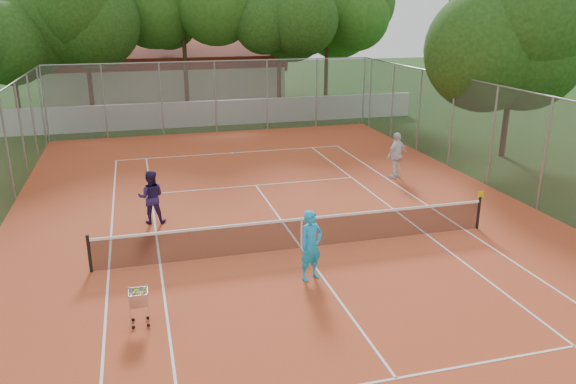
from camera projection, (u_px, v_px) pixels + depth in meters
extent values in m
plane|color=#15350E|center=(301.00, 249.00, 16.68)|extent=(120.00, 120.00, 0.00)
cube|color=#B94724|center=(301.00, 248.00, 16.67)|extent=(18.00, 34.00, 0.02)
cube|color=white|center=(301.00, 248.00, 16.67)|extent=(10.98, 23.78, 0.01)
cube|color=black|center=(301.00, 233.00, 16.52)|extent=(11.88, 0.10, 0.98)
cube|color=slate|center=(302.00, 185.00, 16.05)|extent=(18.00, 34.00, 4.00)
cube|color=silver|center=(212.00, 113.00, 33.85)|extent=(26.00, 0.30, 1.50)
cube|color=beige|center=(166.00, 72.00, 42.05)|extent=(16.40, 9.00, 4.40)
cube|color=#15360D|center=(202.00, 38.00, 35.26)|extent=(29.00, 19.00, 10.00)
imported|color=#1BA7E8|center=(311.00, 245.00, 14.52)|extent=(0.81, 0.68, 1.89)
imported|color=#281B51|center=(151.00, 197.00, 18.38)|extent=(0.96, 0.80, 1.78)
imported|color=white|center=(397.00, 155.00, 23.32)|extent=(1.22, 0.89, 1.92)
cube|color=silver|center=(139.00, 306.00, 12.52)|extent=(0.45, 0.45, 0.92)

